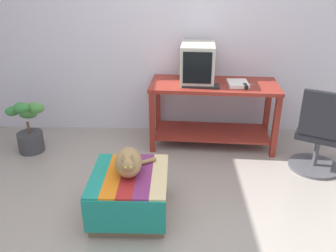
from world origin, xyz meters
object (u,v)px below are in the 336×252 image
(office_chair, at_px, (319,136))
(keyboard, at_px, (201,86))
(book, at_px, (238,84))
(ottoman_with_blanket, at_px, (130,194))
(desk, at_px, (213,103))
(potted_plant, at_px, (29,130))
(stapler, at_px, (245,86))
(tv_monitor, at_px, (198,63))
(cat, at_px, (129,162))

(office_chair, bearing_deg, keyboard, 5.76)
(book, relative_size, office_chair, 0.30)
(ottoman_with_blanket, xyz_separation_m, office_chair, (1.81, 0.75, 0.19))
(ottoman_with_blanket, distance_m, office_chair, 1.97)
(desk, height_order, keyboard, keyboard)
(ottoman_with_blanket, xyz_separation_m, potted_plant, (-1.28, 1.10, 0.07))
(keyboard, bearing_deg, potted_plant, -170.54)
(book, xyz_separation_m, ottoman_with_blanket, (-1.06, -1.29, -0.57))
(potted_plant, bearing_deg, keyboard, 3.56)
(keyboard, bearing_deg, stapler, 1.90)
(desk, height_order, book, book)
(tv_monitor, xyz_separation_m, ottoman_with_blanket, (-0.61, -1.41, -0.76))
(office_chair, bearing_deg, ottoman_with_blanket, 50.28)
(stapler, bearing_deg, book, 119.73)
(keyboard, relative_size, book, 1.50)
(office_chair, bearing_deg, tv_monitor, -1.17)
(keyboard, bearing_deg, ottoman_with_blanket, -112.00)
(potted_plant, bearing_deg, tv_monitor, 9.33)
(cat, bearing_deg, book, 43.05)
(tv_monitor, distance_m, potted_plant, 2.04)
(ottoman_with_blanket, bearing_deg, potted_plant, 139.19)
(office_chair, bearing_deg, desk, -3.08)
(desk, distance_m, keyboard, 0.32)
(ottoman_with_blanket, bearing_deg, keyboard, 62.10)
(tv_monitor, relative_size, keyboard, 1.35)
(potted_plant, bearing_deg, desk, 6.86)
(cat, bearing_deg, potted_plant, 132.72)
(book, relative_size, stapler, 2.42)
(ottoman_with_blanket, xyz_separation_m, stapler, (1.12, 1.19, 0.57))
(cat, height_order, stapler, stapler)
(desk, relative_size, keyboard, 3.66)
(desk, distance_m, cat, 1.55)
(cat, relative_size, office_chair, 0.46)
(tv_monitor, height_order, stapler, tv_monitor)
(book, xyz_separation_m, office_chair, (0.75, -0.54, -0.38))
(keyboard, bearing_deg, cat, -112.43)
(cat, xyz_separation_m, office_chair, (1.81, 0.73, -0.10))
(tv_monitor, relative_size, stapler, 4.91)
(ottoman_with_blanket, height_order, potted_plant, potted_plant)
(tv_monitor, relative_size, ottoman_with_blanket, 0.77)
(tv_monitor, height_order, ottoman_with_blanket, tv_monitor)
(tv_monitor, relative_size, cat, 1.31)
(keyboard, height_order, potted_plant, keyboard)
(book, distance_m, ottoman_with_blanket, 1.76)
(tv_monitor, xyz_separation_m, office_chair, (1.20, -0.66, -0.57))
(office_chair, bearing_deg, potted_plant, 21.29)
(tv_monitor, height_order, office_chair, tv_monitor)
(office_chair, distance_m, stapler, 0.90)
(keyboard, xyz_separation_m, potted_plant, (-1.92, -0.12, -0.49))
(desk, xyz_separation_m, cat, (-0.80, -1.33, -0.02))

